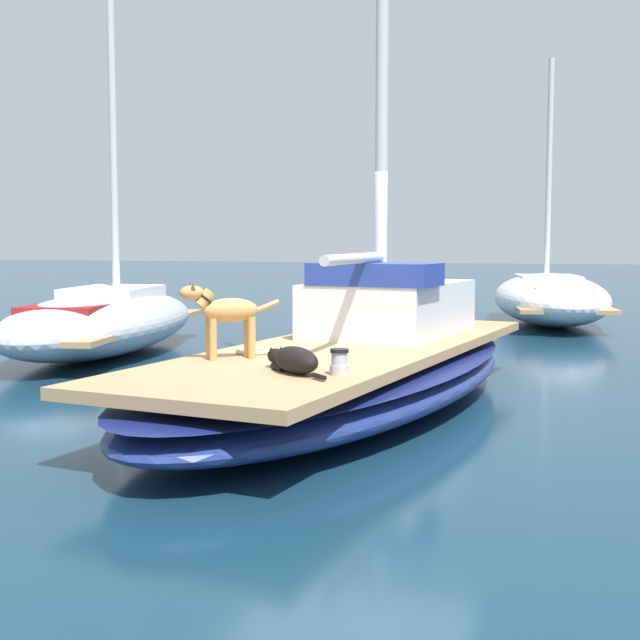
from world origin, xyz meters
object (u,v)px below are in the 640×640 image
at_px(sailboat_main, 348,376).
at_px(deck_winch, 339,363).
at_px(dog_black, 294,360).
at_px(moored_boat_far_astern, 550,297).
at_px(moored_boat_port_side, 103,320).
at_px(dog_tan, 225,313).
at_px(coiled_rope, 253,351).

distance_m(sailboat_main, deck_winch, 2.00).
distance_m(dog_black, moored_boat_far_astern, 12.05).
bearing_deg(moored_boat_port_side, dog_black, -46.17).
bearing_deg(moored_boat_port_side, deck_winch, -43.87).
bearing_deg(dog_tan, deck_winch, -25.24).
height_order(deck_winch, moored_boat_far_astern, moored_boat_far_astern).
bearing_deg(coiled_rope, deck_winch, -41.33).
relative_size(dog_tan, moored_boat_port_side, 0.13).
xyz_separation_m(dog_black, deck_winch, (0.38, 0.02, -0.01)).
bearing_deg(coiled_rope, moored_boat_port_side, 135.44).
height_order(dog_tan, moored_boat_port_side, moored_boat_port_side).
bearing_deg(coiled_rope, moored_boat_far_astern, 77.78).
height_order(deck_winch, moored_boat_port_side, moored_boat_port_side).
height_order(dog_black, deck_winch, dog_black).
bearing_deg(deck_winch, coiled_rope, 138.67).
distance_m(deck_winch, coiled_rope, 1.53).
distance_m(dog_tan, deck_winch, 1.41).
height_order(dog_tan, coiled_rope, dog_tan).
bearing_deg(moored_boat_far_astern, sailboat_main, -99.41).
xyz_separation_m(dog_tan, deck_winch, (1.24, -0.59, -0.32)).
bearing_deg(dog_black, dog_tan, 144.87).
xyz_separation_m(deck_winch, coiled_rope, (-1.15, 1.01, -0.08)).
relative_size(dog_tan, moored_boat_far_astern, 0.13).
xyz_separation_m(dog_black, moored_boat_far_astern, (1.60, 11.95, -0.21)).
bearing_deg(sailboat_main, dog_tan, -121.18).
bearing_deg(dog_black, coiled_rope, 126.65).
distance_m(moored_boat_far_astern, moored_boat_port_side, 9.44).
xyz_separation_m(deck_winch, moored_boat_far_astern, (1.22, 11.93, -0.20)).
xyz_separation_m(sailboat_main, moored_boat_port_side, (-4.75, 3.08, 0.18)).
bearing_deg(moored_boat_far_astern, moored_boat_port_side, -132.75).
height_order(sailboat_main, moored_boat_far_astern, moored_boat_far_astern).
distance_m(deck_winch, moored_boat_far_astern, 11.99).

